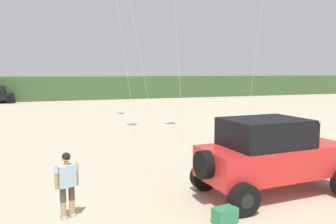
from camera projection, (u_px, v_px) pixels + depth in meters
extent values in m
cube|color=#426038|center=(112.00, 87.00, 48.80)|extent=(90.00, 8.91, 3.00)
cube|color=red|center=(273.00, 160.00, 10.07)|extent=(4.52, 2.14, 0.90)
cube|color=red|center=(316.00, 143.00, 10.66)|extent=(1.21, 1.77, 0.12)
cube|color=black|center=(264.00, 132.00, 9.84)|extent=(2.42, 1.92, 0.80)
cube|color=black|center=(297.00, 131.00, 10.30)|extent=(0.22, 1.67, 0.72)
cube|color=black|center=(329.00, 161.00, 10.98)|extent=(0.32, 1.81, 0.28)
cylinder|color=black|center=(204.00, 165.00, 9.17)|extent=(0.35, 0.79, 0.77)
cylinder|color=black|center=(293.00, 164.00, 11.76)|extent=(0.86, 0.36, 0.84)
cylinder|color=black|center=(293.00, 164.00, 11.76)|extent=(0.40, 0.35, 0.38)
cylinder|color=black|center=(204.00, 176.00, 10.41)|extent=(0.86, 0.36, 0.84)
cylinder|color=black|center=(204.00, 176.00, 10.41)|extent=(0.40, 0.35, 0.38)
cylinder|color=black|center=(244.00, 200.00, 8.52)|extent=(0.86, 0.36, 0.84)
cylinder|color=black|center=(244.00, 200.00, 8.52)|extent=(0.40, 0.35, 0.38)
cylinder|color=tan|center=(63.00, 210.00, 8.31)|extent=(0.14, 0.14, 0.49)
cylinder|color=#4C4233|center=(63.00, 194.00, 8.27)|extent=(0.15, 0.15, 0.36)
cube|color=silver|center=(63.00, 217.00, 8.37)|extent=(0.19, 0.28, 0.10)
cylinder|color=tan|center=(72.00, 208.00, 8.45)|extent=(0.14, 0.14, 0.49)
cylinder|color=#4C4233|center=(72.00, 192.00, 8.40)|extent=(0.15, 0.15, 0.36)
cube|color=silver|center=(72.00, 215.00, 8.50)|extent=(0.19, 0.28, 0.10)
cube|color=silver|center=(67.00, 176.00, 8.28)|extent=(0.46, 0.38, 0.54)
cylinder|color=tan|center=(56.00, 178.00, 8.12)|extent=(0.09, 0.09, 0.56)
cylinder|color=silver|center=(56.00, 170.00, 8.10)|extent=(0.11, 0.11, 0.16)
cylinder|color=tan|center=(77.00, 174.00, 8.44)|extent=(0.09, 0.09, 0.56)
cylinder|color=silver|center=(76.00, 167.00, 8.42)|extent=(0.11, 0.11, 0.16)
cylinder|color=tan|center=(66.00, 163.00, 8.24)|extent=(0.10, 0.10, 0.08)
sphere|color=tan|center=(66.00, 157.00, 8.23)|extent=(0.21, 0.21, 0.21)
sphere|color=black|center=(66.00, 157.00, 8.21)|extent=(0.21, 0.21, 0.21)
cube|color=#2D7F51|center=(225.00, 215.00, 8.13)|extent=(0.62, 0.46, 0.38)
cylinder|color=black|center=(10.00, 99.00, 40.82)|extent=(0.78, 0.32, 0.76)
cylinder|color=black|center=(10.00, 100.00, 38.91)|extent=(0.78, 0.32, 0.76)
cylinder|color=silver|center=(118.00, 12.00, 21.08)|extent=(0.88, 5.03, 14.49)
cylinder|color=silver|center=(138.00, 46.00, 17.94)|extent=(1.16, 2.55, 9.82)
cylinder|color=silver|center=(176.00, 30.00, 18.18)|extent=(0.13, 2.01, 11.53)
cylinder|color=silver|center=(260.00, 24.00, 18.55)|extent=(2.18, 1.22, 12.32)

